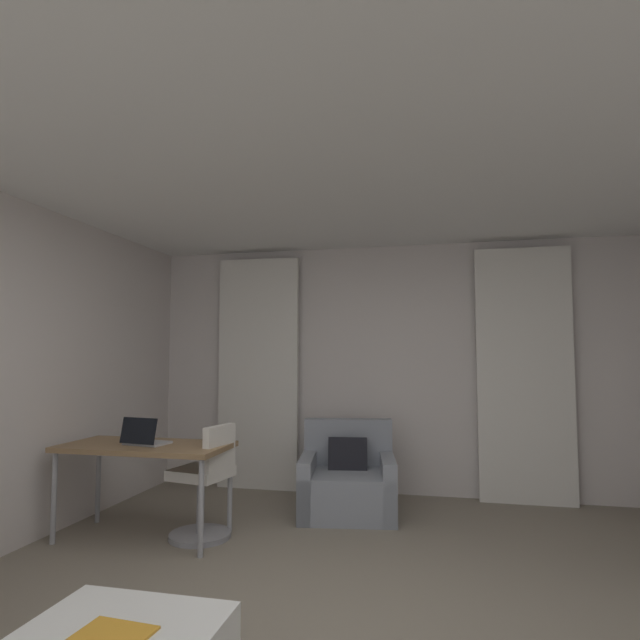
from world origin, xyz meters
The scene contains 9 objects.
wall_window centered at (0.00, 3.03, 1.30)m, with size 5.12×0.06×2.60m.
ceiling centered at (0.00, 0.00, 2.63)m, with size 5.12×6.12×0.06m, color white.
curtain_left_panel centered at (-1.38, 2.90, 1.25)m, with size 0.90×0.06×2.50m.
curtain_right_panel centered at (1.38, 2.90, 1.25)m, with size 0.90×0.06×2.50m.
armchair centered at (-0.27, 2.23, 0.27)m, with size 0.95×0.89×0.82m.
desk centered at (-1.73, 1.25, 0.66)m, with size 1.31×0.63×0.73m.
desk_chair centered at (-1.26, 1.34, 0.39)m, with size 0.48×0.48×0.88m.
laptop centered at (-1.72, 1.21, 0.77)m, with size 0.35×0.29×0.22m.
magazine_open centered at (-0.67, -0.72, 0.37)m, with size 0.29×0.22×0.01m.
Camera 1 is at (0.53, -2.52, 1.41)m, focal length 29.11 mm.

